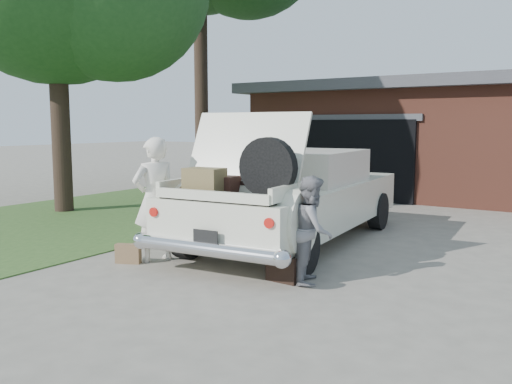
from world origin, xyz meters
The scene contains 8 objects.
ground centered at (0.00, 0.00, 0.00)m, with size 90.00×90.00×0.00m, color gray.
grass_strip centered at (-5.50, 3.00, 0.01)m, with size 6.00×16.00×0.02m, color #2D4C1E.
house centered at (0.98, 11.47, 1.67)m, with size 12.80×7.80×3.30m.
sedan centered at (-0.34, 2.35, 0.83)m, with size 2.61×5.80×2.25m.
woman_left centered at (-1.48, 0.07, 0.94)m, with size 0.69×0.45×1.88m, color silver.
woman_right centered at (1.04, 0.35, 0.70)m, with size 0.68×0.53×1.41m, color gray.
suitcase_left centered at (-1.71, -0.28, 0.15)m, with size 0.38×0.12×0.29m, color olive.
suitcase_right centered at (0.72, 0.13, 0.18)m, with size 0.45×0.14×0.35m, color black.
Camera 1 is at (4.20, -5.89, 2.06)m, focal length 38.00 mm.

